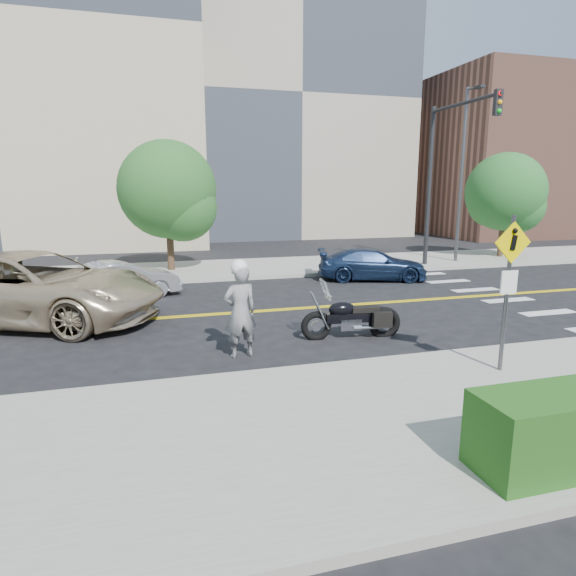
# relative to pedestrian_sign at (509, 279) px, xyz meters

# --- Properties ---
(ground_plane) EXTENTS (120.00, 120.00, 0.00)m
(ground_plane) POSITION_rel_pedestrian_sign_xyz_m (-4.20, 6.31, -1.96)
(ground_plane) COLOR black
(ground_plane) RESTS_ON ground
(sidewalk_near) EXTENTS (60.00, 5.00, 0.15)m
(sidewalk_near) POSITION_rel_pedestrian_sign_xyz_m (-4.20, -1.19, -1.89)
(sidewalk_near) COLOR #9E9B91
(sidewalk_near) RESTS_ON ground_plane
(sidewalk_far) EXTENTS (60.00, 5.00, 0.15)m
(sidewalk_far) POSITION_rel_pedestrian_sign_xyz_m (-4.20, 13.81, -1.89)
(sidewalk_far) COLOR #9E9B91
(sidewalk_far) RESTS_ON ground_plane
(building_left) EXTENTS (22.00, 14.00, 25.00)m
(building_left) POSITION_rel_pedestrian_sign_xyz_m (-14.20, 28.31, 10.54)
(building_left) COLOR tan
(building_left) RESTS_ON ground_plane
(building_mid) EXTENTS (18.00, 14.00, 20.00)m
(building_mid) POSITION_rel_pedestrian_sign_xyz_m (3.80, 32.31, 8.04)
(building_mid) COLOR #A39984
(building_mid) RESTS_ON ground_plane
(building_right) EXTENTS (14.00, 12.00, 12.00)m
(building_right) POSITION_rel_pedestrian_sign_xyz_m (21.80, 26.31, 4.04)
(building_right) COLOR #8C5947
(building_right) RESTS_ON ground_plane
(lamp_post) EXTENTS (0.16, 0.16, 8.00)m
(lamp_post) POSITION_rel_pedestrian_sign_xyz_m (7.80, 12.81, 2.19)
(lamp_post) COLOR #4C4C51
(lamp_post) RESTS_ON sidewalk_far
(traffic_light) EXTENTS (0.28, 4.50, 7.00)m
(traffic_light) POSITION_rel_pedestrian_sign_xyz_m (5.80, 11.39, 2.71)
(traffic_light) COLOR black
(traffic_light) RESTS_ON sidewalk_far
(pedestrian_sign) EXTENTS (0.78, 0.08, 3.00)m
(pedestrian_sign) POSITION_rel_pedestrian_sign_xyz_m (0.00, 0.00, 0.00)
(pedestrian_sign) COLOR #4C4C51
(pedestrian_sign) RESTS_ON sidewalk_near
(motorcyclist) EXTENTS (0.82, 0.62, 2.17)m
(motorcyclist) POSITION_rel_pedestrian_sign_xyz_m (-4.67, 2.53, -0.88)
(motorcyclist) COLOR silver
(motorcyclist) RESTS_ON ground
(motorcycle) EXTENTS (2.49, 1.00, 1.48)m
(motorcycle) POSITION_rel_pedestrian_sign_xyz_m (-1.80, 3.14, -1.22)
(motorcycle) COLOR black
(motorcycle) RESTS_ON ground
(suv) EXTENTS (7.69, 5.79, 1.94)m
(suv) POSITION_rel_pedestrian_sign_xyz_m (-9.62, 6.81, -0.99)
(suv) COLOR tan
(suv) RESTS_ON ground
(parked_car_silver) EXTENTS (4.02, 2.39, 1.25)m
(parked_car_silver) POSITION_rel_pedestrian_sign_xyz_m (-7.52, 9.24, -1.33)
(parked_car_silver) COLOR #9B9DA2
(parked_car_silver) RESTS_ON ground
(parked_car_blue) EXTENTS (4.65, 2.90, 1.26)m
(parked_car_blue) POSITION_rel_pedestrian_sign_xyz_m (2.03, 10.08, -1.33)
(parked_car_blue) COLOR #1A2B4E
(parked_car_blue) RESTS_ON ground
(tree_far_a) EXTENTS (4.12, 4.12, 5.63)m
(tree_far_a) POSITION_rel_pedestrian_sign_xyz_m (-5.70, 13.91, 1.60)
(tree_far_a) COLOR #382619
(tree_far_a) RESTS_ON ground
(tree_far_b) EXTENTS (3.91, 3.91, 5.41)m
(tree_far_b) POSITION_rel_pedestrian_sign_xyz_m (10.93, 13.53, 1.48)
(tree_far_b) COLOR #382619
(tree_far_b) RESTS_ON ground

